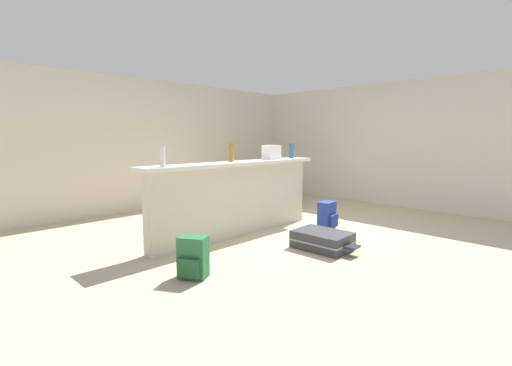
{
  "coord_description": "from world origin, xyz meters",
  "views": [
    {
      "loc": [
        -4.08,
        -3.37,
        1.4
      ],
      "look_at": [
        -0.03,
        0.65,
        0.67
      ],
      "focal_mm": 25.0,
      "sensor_mm": 36.0,
      "label": 1
    }
  ],
  "objects_px": {
    "backpack_blue": "(327,216)",
    "bottle_blue": "(292,151)",
    "grocery_bag": "(271,152)",
    "bottle_amber": "(231,152)",
    "dining_table": "(267,173)",
    "backpack_green": "(193,258)",
    "bottle_white": "(163,157)",
    "suitcase_flat_charcoal": "(322,240)",
    "dining_chair_near_partition": "(285,181)"
  },
  "relations": [
    {
      "from": "grocery_bag",
      "to": "backpack_blue",
      "type": "distance_m",
      "value": 1.31
    },
    {
      "from": "bottle_amber",
      "to": "grocery_bag",
      "type": "relative_size",
      "value": 0.99
    },
    {
      "from": "dining_table",
      "to": "backpack_green",
      "type": "height_order",
      "value": "dining_table"
    },
    {
      "from": "backpack_blue",
      "to": "bottle_blue",
      "type": "bearing_deg",
      "value": 86.02
    },
    {
      "from": "dining_chair_near_partition",
      "to": "suitcase_flat_charcoal",
      "type": "bearing_deg",
      "value": -129.95
    },
    {
      "from": "bottle_white",
      "to": "backpack_green",
      "type": "distance_m",
      "value": 1.26
    },
    {
      "from": "bottle_white",
      "to": "dining_table",
      "type": "bearing_deg",
      "value": 24.21
    },
    {
      "from": "backpack_green",
      "to": "suitcase_flat_charcoal",
      "type": "bearing_deg",
      "value": -12.65
    },
    {
      "from": "backpack_green",
      "to": "grocery_bag",
      "type": "bearing_deg",
      "value": 22.67
    },
    {
      "from": "grocery_bag",
      "to": "dining_chair_near_partition",
      "type": "xyz_separation_m",
      "value": [
        1.34,
        0.84,
        -0.65
      ]
    },
    {
      "from": "dining_table",
      "to": "suitcase_flat_charcoal",
      "type": "xyz_separation_m",
      "value": [
        -1.87,
        -2.7,
        -0.54
      ]
    },
    {
      "from": "bottle_blue",
      "to": "backpack_blue",
      "type": "distance_m",
      "value": 1.24
    },
    {
      "from": "bottle_blue",
      "to": "grocery_bag",
      "type": "distance_m",
      "value": 0.51
    },
    {
      "from": "backpack_green",
      "to": "dining_table",
      "type": "bearing_deg",
      "value": 32.99
    },
    {
      "from": "dining_table",
      "to": "backpack_blue",
      "type": "bearing_deg",
      "value": -114.33
    },
    {
      "from": "dining_chair_near_partition",
      "to": "backpack_green",
      "type": "bearing_deg",
      "value": -153.47
    },
    {
      "from": "grocery_bag",
      "to": "bottle_amber",
      "type": "bearing_deg",
      "value": 176.91
    },
    {
      "from": "bottle_amber",
      "to": "grocery_bag",
      "type": "xyz_separation_m",
      "value": [
        0.8,
        -0.04,
        -0.02
      ]
    },
    {
      "from": "bottle_amber",
      "to": "bottle_blue",
      "type": "relative_size",
      "value": 1.09
    },
    {
      "from": "backpack_green",
      "to": "backpack_blue",
      "type": "height_order",
      "value": "same"
    },
    {
      "from": "dining_table",
      "to": "backpack_blue",
      "type": "xyz_separation_m",
      "value": [
        -0.99,
        -2.18,
        -0.44
      ]
    },
    {
      "from": "dining_chair_near_partition",
      "to": "backpack_blue",
      "type": "xyz_separation_m",
      "value": [
        -0.89,
        -1.6,
        -0.31
      ]
    },
    {
      "from": "grocery_bag",
      "to": "suitcase_flat_charcoal",
      "type": "bearing_deg",
      "value": -108.74
    },
    {
      "from": "bottle_blue",
      "to": "dining_table",
      "type": "bearing_deg",
      "value": 56.68
    },
    {
      "from": "bottle_white",
      "to": "bottle_amber",
      "type": "bearing_deg",
      "value": 7.16
    },
    {
      "from": "bottle_blue",
      "to": "suitcase_flat_charcoal",
      "type": "height_order",
      "value": "bottle_blue"
    },
    {
      "from": "dining_table",
      "to": "dining_chair_near_partition",
      "type": "xyz_separation_m",
      "value": [
        -0.1,
        -0.59,
        -0.13
      ]
    },
    {
      "from": "bottle_blue",
      "to": "suitcase_flat_charcoal",
      "type": "xyz_separation_m",
      "value": [
        -0.94,
        -1.28,
        -1.07
      ]
    },
    {
      "from": "bottle_white",
      "to": "grocery_bag",
      "type": "distance_m",
      "value": 1.98
    },
    {
      "from": "bottle_blue",
      "to": "suitcase_flat_charcoal",
      "type": "relative_size",
      "value": 0.28
    },
    {
      "from": "bottle_amber",
      "to": "suitcase_flat_charcoal",
      "type": "bearing_deg",
      "value": -74.59
    },
    {
      "from": "grocery_bag",
      "to": "backpack_green",
      "type": "height_order",
      "value": "grocery_bag"
    },
    {
      "from": "grocery_bag",
      "to": "suitcase_flat_charcoal",
      "type": "height_order",
      "value": "grocery_bag"
    },
    {
      "from": "bottle_amber",
      "to": "backpack_green",
      "type": "xyz_separation_m",
      "value": [
        -1.34,
        -0.93,
        -0.98
      ]
    },
    {
      "from": "bottle_amber",
      "to": "dining_chair_near_partition",
      "type": "xyz_separation_m",
      "value": [
        2.14,
        0.8,
        -0.67
      ]
    },
    {
      "from": "dining_table",
      "to": "grocery_bag",
      "type": "bearing_deg",
      "value": -135.23
    },
    {
      "from": "dining_chair_near_partition",
      "to": "backpack_blue",
      "type": "distance_m",
      "value": 1.85
    },
    {
      "from": "bottle_amber",
      "to": "grocery_bag",
      "type": "distance_m",
      "value": 0.8
    },
    {
      "from": "dining_chair_near_partition",
      "to": "backpack_green",
      "type": "xyz_separation_m",
      "value": [
        -3.48,
        -1.74,
        -0.31
      ]
    },
    {
      "from": "grocery_bag",
      "to": "dining_table",
      "type": "bearing_deg",
      "value": 44.77
    },
    {
      "from": "grocery_bag",
      "to": "dining_chair_near_partition",
      "type": "relative_size",
      "value": 0.28
    },
    {
      "from": "backpack_blue",
      "to": "backpack_green",
      "type": "bearing_deg",
      "value": -176.95
    },
    {
      "from": "dining_chair_near_partition",
      "to": "bottle_white",
      "type": "bearing_deg",
      "value": -164.02
    },
    {
      "from": "grocery_bag",
      "to": "backpack_green",
      "type": "bearing_deg",
      "value": -157.33
    },
    {
      "from": "bottle_blue",
      "to": "grocery_bag",
      "type": "xyz_separation_m",
      "value": [
        -0.51,
        -0.01,
        -0.01
      ]
    },
    {
      "from": "dining_table",
      "to": "bottle_amber",
      "type": "bearing_deg",
      "value": -148.19
    },
    {
      "from": "bottle_white",
      "to": "backpack_green",
      "type": "xyz_separation_m",
      "value": [
        -0.16,
        -0.79,
        -0.97
      ]
    },
    {
      "from": "backpack_blue",
      "to": "dining_chair_near_partition",
      "type": "bearing_deg",
      "value": 60.96
    },
    {
      "from": "bottle_amber",
      "to": "backpack_green",
      "type": "bearing_deg",
      "value": -145.1
    },
    {
      "from": "bottle_white",
      "to": "backpack_green",
      "type": "height_order",
      "value": "bottle_white"
    }
  ]
}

